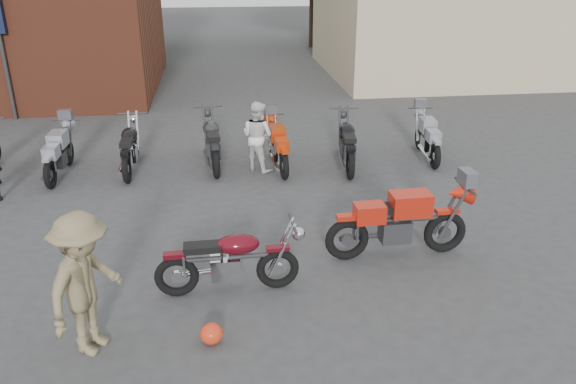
{
  "coord_description": "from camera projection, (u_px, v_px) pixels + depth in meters",
  "views": [
    {
      "loc": [
        -0.93,
        -6.63,
        4.44
      ],
      "look_at": [
        0.13,
        1.55,
        0.9
      ],
      "focal_mm": 35.0,
      "sensor_mm": 36.0,
      "label": 1
    }
  ],
  "objects": [
    {
      "name": "person_tan",
      "position": [
        85.0,
        284.0,
        6.48
      ],
      "size": [
        1.12,
        1.34,
        1.81
      ],
      "primitive_type": "imported",
      "rotation": [
        0.0,
        0.0,
        1.11
      ],
      "color": "#776949",
      "rests_on": "ground"
    },
    {
      "name": "row_bike_3",
      "position": [
        212.0,
        139.0,
        12.44
      ],
      "size": [
        0.88,
        2.19,
        1.24
      ],
      "primitive_type": null,
      "rotation": [
        0.0,
        0.0,
        1.65
      ],
      "color": "#252528",
      "rests_on": "ground"
    },
    {
      "name": "ground",
      "position": [
        293.0,
        294.0,
        7.9
      ],
      "size": [
        90.0,
        90.0,
        0.0
      ],
      "primitive_type": "plane",
      "color": "#353437"
    },
    {
      "name": "row_bike_4",
      "position": [
        278.0,
        144.0,
        12.33
      ],
      "size": [
        0.76,
        1.95,
        1.11
      ],
      "primitive_type": null,
      "rotation": [
        0.0,
        0.0,
        1.64
      ],
      "color": "#BD360F",
      "rests_on": "ground"
    },
    {
      "name": "person_light",
      "position": [
        258.0,
        136.0,
        12.13
      ],
      "size": [
        0.94,
        0.92,
        1.53
      ],
      "primitive_type": "imported",
      "rotation": [
        0.0,
        0.0,
        2.43
      ],
      "color": "silver",
      "rests_on": "ground"
    },
    {
      "name": "row_bike_5",
      "position": [
        347.0,
        140.0,
        12.39
      ],
      "size": [
        0.94,
        2.17,
        1.22
      ],
      "primitive_type": null,
      "rotation": [
        0.0,
        0.0,
        1.45
      ],
      "color": "black",
      "rests_on": "ground"
    },
    {
      "name": "row_bike_2",
      "position": [
        130.0,
        145.0,
        12.17
      ],
      "size": [
        0.69,
        2.02,
        1.17
      ],
      "primitive_type": null,
      "rotation": [
        0.0,
        0.0,
        1.58
      ],
      "color": "black",
      "rests_on": "ground"
    },
    {
      "name": "row_bike_1",
      "position": [
        58.0,
        151.0,
        11.88
      ],
      "size": [
        0.69,
        1.94,
        1.12
      ],
      "primitive_type": null,
      "rotation": [
        0.0,
        0.0,
        1.54
      ],
      "color": "#8F909C",
      "rests_on": "ground"
    },
    {
      "name": "stucco_building",
      "position": [
        457.0,
        27.0,
        21.88
      ],
      "size": [
        10.0,
        8.0,
        3.5
      ],
      "primitive_type": "cube",
      "color": "tan",
      "rests_on": "ground"
    },
    {
      "name": "sportbike",
      "position": [
        401.0,
        219.0,
        8.67
      ],
      "size": [
        2.22,
        0.78,
        1.28
      ],
      "primitive_type": null,
      "rotation": [
        0.0,
        0.0,
        0.03
      ],
      "color": "red",
      "rests_on": "ground"
    },
    {
      "name": "row_bike_6",
      "position": [
        428.0,
        135.0,
        12.9
      ],
      "size": [
        0.8,
        1.94,
        1.09
      ],
      "primitive_type": null,
      "rotation": [
        0.0,
        0.0,
        1.47
      ],
      "color": "gray",
      "rests_on": "ground"
    },
    {
      "name": "helmet",
      "position": [
        211.0,
        334.0,
        6.87
      ],
      "size": [
        0.33,
        0.33,
        0.27
      ],
      "primitive_type": "ellipsoid",
      "rotation": [
        0.0,
        0.0,
        0.17
      ],
      "color": "red",
      "rests_on": "ground"
    },
    {
      "name": "vintage_motorcycle",
      "position": [
        230.0,
        256.0,
        7.75
      ],
      "size": [
        1.96,
        0.69,
        1.13
      ],
      "primitive_type": null,
      "rotation": [
        0.0,
        0.0,
        0.02
      ],
      "color": "#530A14",
      "rests_on": "ground"
    }
  ]
}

